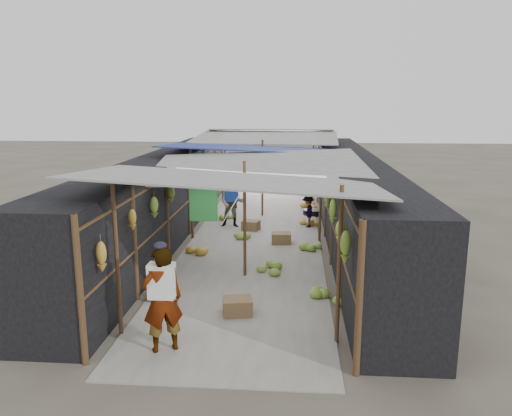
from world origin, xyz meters
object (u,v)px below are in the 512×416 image
(shopper_blue, at_px, (232,203))
(black_basin, at_px, (312,212))
(crate_near, at_px, (238,307))
(vendor_elderly, at_px, (162,300))
(vendor_seated, at_px, (308,212))

(shopper_blue, bearing_deg, black_basin, 40.04)
(shopper_blue, bearing_deg, crate_near, -78.61)
(black_basin, distance_m, vendor_elderly, 10.17)
(black_basin, xyz_separation_m, shopper_blue, (-2.55, -1.90, 0.69))
(vendor_elderly, relative_size, vendor_seated, 1.69)
(crate_near, bearing_deg, shopper_blue, 88.13)
(black_basin, relative_size, vendor_seated, 0.62)
(vendor_elderly, bearing_deg, shopper_blue, -117.31)
(crate_near, relative_size, vendor_seated, 0.53)
(crate_near, height_order, vendor_seated, vendor_seated)
(vendor_elderly, bearing_deg, black_basin, -131.75)
(shopper_blue, distance_m, vendor_seated, 2.38)
(crate_near, relative_size, black_basin, 0.85)
(black_basin, xyz_separation_m, vendor_elderly, (-2.63, -9.79, 0.76))
(vendor_elderly, distance_m, vendor_seated, 8.40)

